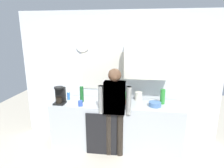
% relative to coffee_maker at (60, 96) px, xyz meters
% --- Properties ---
extents(ground_plane, '(8.00, 8.00, 0.00)m').
position_rel_coffee_maker_xyz_m(ground_plane, '(1.05, -0.16, -1.03)').
color(ground_plane, beige).
extents(kitchen_counter, '(2.43, 0.64, 0.89)m').
position_rel_coffee_maker_xyz_m(kitchen_counter, '(1.05, 0.14, -0.59)').
color(kitchen_counter, '#B2B7BC').
rests_on(kitchen_counter, ground_plane).
extents(dishwasher_panel, '(0.56, 0.02, 0.80)m').
position_rel_coffee_maker_xyz_m(dishwasher_panel, '(0.81, -0.20, -0.63)').
color(dishwasher_panel, black).
rests_on(dishwasher_panel, ground_plane).
extents(back_wall_assembly, '(4.03, 0.42, 2.60)m').
position_rel_coffee_maker_xyz_m(back_wall_assembly, '(1.12, 0.53, 0.33)').
color(back_wall_assembly, silver).
rests_on(back_wall_assembly, ground_plane).
extents(coffee_maker, '(0.20, 0.20, 0.33)m').
position_rel_coffee_maker_xyz_m(coffee_maker, '(0.00, 0.00, 0.00)').
color(coffee_maker, black).
rests_on(coffee_maker, kitchen_counter).
extents(bottle_clear_soda, '(0.09, 0.09, 0.28)m').
position_rel_coffee_maker_xyz_m(bottle_clear_soda, '(1.90, 0.22, -0.01)').
color(bottle_clear_soda, '#2D8C33').
rests_on(bottle_clear_soda, kitchen_counter).
extents(bottle_green_wine, '(0.07, 0.07, 0.30)m').
position_rel_coffee_maker_xyz_m(bottle_green_wine, '(0.38, 0.15, 0.00)').
color(bottle_green_wine, '#195923').
rests_on(bottle_green_wine, kitchen_counter).
extents(bottle_amber_beer, '(0.06, 0.06, 0.23)m').
position_rel_coffee_maker_xyz_m(bottle_amber_beer, '(0.96, 0.30, -0.03)').
color(bottle_amber_beer, brown).
rests_on(bottle_amber_beer, kitchen_counter).
extents(cup_terracotta_mug, '(0.08, 0.08, 0.09)m').
position_rel_coffee_maker_xyz_m(cup_terracotta_mug, '(0.97, -0.09, -0.10)').
color(cup_terracotta_mug, '#B26647').
rests_on(cup_terracotta_mug, kitchen_counter).
extents(cup_yellow_cup, '(0.07, 0.07, 0.08)m').
position_rel_coffee_maker_xyz_m(cup_yellow_cup, '(-0.03, 0.21, -0.10)').
color(cup_yellow_cup, yellow).
rests_on(cup_yellow_cup, kitchen_counter).
extents(cup_blue_mug, '(0.08, 0.08, 0.10)m').
position_rel_coffee_maker_xyz_m(cup_blue_mug, '(0.41, -0.08, -0.10)').
color(cup_blue_mug, '#3351B2').
rests_on(cup_blue_mug, kitchen_counter).
extents(mixing_bowl, '(0.22, 0.22, 0.08)m').
position_rel_coffee_maker_xyz_m(mixing_bowl, '(1.75, 0.07, -0.11)').
color(mixing_bowl, '#4C72A5').
rests_on(mixing_bowl, kitchen_counter).
extents(potted_plant, '(0.15, 0.15, 0.23)m').
position_rel_coffee_maker_xyz_m(potted_plant, '(1.24, 0.15, -0.01)').
color(potted_plant, '#9E5638').
rests_on(potted_plant, kitchen_counter).
extents(dish_soap, '(0.06, 0.06, 0.18)m').
position_rel_coffee_maker_xyz_m(dish_soap, '(0.08, 0.23, -0.07)').
color(dish_soap, blue).
rests_on(dish_soap, kitchen_counter).
extents(storage_canister, '(0.14, 0.14, 0.17)m').
position_rel_coffee_maker_xyz_m(storage_canister, '(1.46, 0.36, -0.06)').
color(storage_canister, silver).
rests_on(storage_canister, kitchen_counter).
extents(person_at_sink, '(0.57, 0.22, 1.60)m').
position_rel_coffee_maker_xyz_m(person_at_sink, '(1.05, -0.16, -0.08)').
color(person_at_sink, black).
rests_on(person_at_sink, ground_plane).
extents(person_guest, '(0.57, 0.22, 1.60)m').
position_rel_coffee_maker_xyz_m(person_guest, '(1.05, -0.16, -0.08)').
color(person_guest, brown).
rests_on(person_guest, ground_plane).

